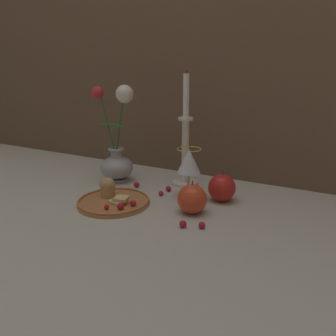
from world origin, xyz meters
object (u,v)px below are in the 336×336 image
Objects in this scene: candlestick at (185,147)px; plate_with_pastries at (113,199)px; apple_beside_vase at (192,199)px; apple_near_glass at (222,188)px; vase at (117,153)px; wine_glass at (189,163)px.

plate_with_pastries is at bearing -113.42° from candlestick.
apple_beside_vase is at bearing 11.93° from plate_with_pastries.
candlestick is at bearing 120.21° from apple_beside_vase.
candlestick is at bearing 152.14° from apple_near_glass.
apple_beside_vase reaches higher than plate_with_pastries.
plate_with_pastries is at bearing -57.33° from vase.
apple_near_glass is at bearing 32.02° from plate_with_pastries.
apple_beside_vase is at bearing -20.15° from vase.
vase is at bearing -160.05° from candlestick.
candlestick reaches higher than vase.
apple_beside_vase is (0.35, -0.13, -0.06)m from vase.
apple_beside_vase is (0.06, -0.09, -0.07)m from wine_glass.
candlestick reaches higher than wine_glass.
vase is at bearing 122.67° from plate_with_pastries.
vase is at bearing 179.33° from apple_near_glass.
plate_with_pastries is 0.31m from candlestick.
plate_with_pastries is 1.35× the size of wine_glass.
apple_near_glass is at bearing 17.06° from wine_glass.
apple_beside_vase is at bearing -108.71° from apple_near_glass.
candlestick is at bearing 19.95° from vase.
plate_with_pastries is 0.56× the size of candlestick.
candlestick is (0.11, 0.26, 0.12)m from plate_with_pastries.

